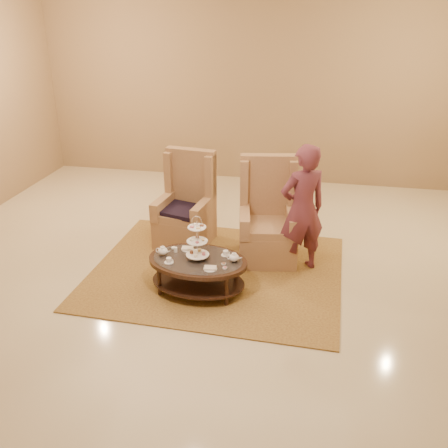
% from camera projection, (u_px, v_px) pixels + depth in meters
% --- Properties ---
extents(ground, '(8.00, 8.00, 0.00)m').
position_uv_depth(ground, '(212.00, 286.00, 5.95)').
color(ground, beige).
rests_on(ground, ground).
extents(ceiling, '(8.00, 8.00, 0.02)m').
position_uv_depth(ceiling, '(212.00, 286.00, 5.95)').
color(ceiling, beige).
rests_on(ceiling, ground).
extents(wall_back, '(8.00, 0.04, 3.50)m').
position_uv_depth(wall_back, '(260.00, 84.00, 8.80)').
color(wall_back, '#9B7C54').
rests_on(wall_back, ground).
extents(rug, '(3.12, 2.63, 0.02)m').
position_uv_depth(rug, '(217.00, 271.00, 6.26)').
color(rug, olive).
rests_on(rug, ground).
extents(tea_table, '(1.21, 0.88, 0.96)m').
position_uv_depth(tea_table, '(198.00, 265.00, 5.70)').
color(tea_table, black).
rests_on(tea_table, ground).
extents(armchair_left, '(0.78, 0.80, 1.29)m').
position_uv_depth(armchair_left, '(187.00, 213.00, 6.88)').
color(armchair_left, '#A3754C').
rests_on(armchair_left, ground).
extents(armchair_right, '(0.83, 0.85, 1.33)m').
position_uv_depth(armchair_right, '(267.00, 225.00, 6.47)').
color(armchair_right, '#A3754C').
rests_on(armchair_right, ground).
extents(person, '(0.71, 0.63, 1.62)m').
position_uv_depth(person, '(302.00, 209.00, 6.00)').
color(person, brown).
rests_on(person, ground).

